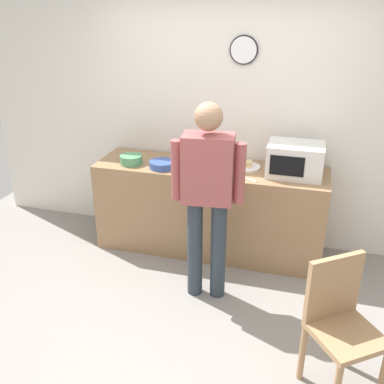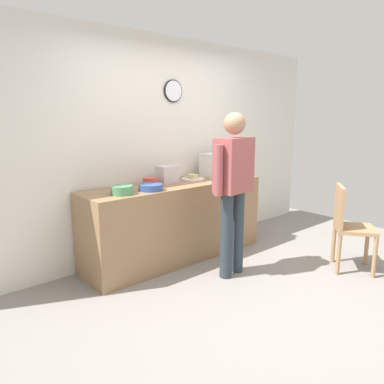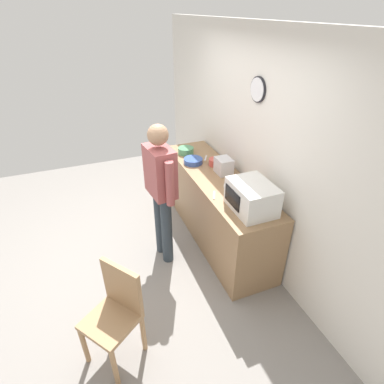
# 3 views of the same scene
# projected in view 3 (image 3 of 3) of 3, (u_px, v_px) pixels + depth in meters

# --- Properties ---
(ground_plane) EXTENTS (6.00, 6.00, 0.00)m
(ground_plane) POSITION_uv_depth(u_px,v_px,m) (129.00, 260.00, 3.82)
(ground_plane) COLOR gray
(back_wall) EXTENTS (5.40, 0.13, 2.60)m
(back_wall) POSITION_uv_depth(u_px,v_px,m) (251.00, 145.00, 3.64)
(back_wall) COLOR silver
(back_wall) RESTS_ON ground_plane
(kitchen_counter) EXTENTS (2.26, 0.62, 0.91)m
(kitchen_counter) POSITION_uv_depth(u_px,v_px,m) (215.00, 206.00, 4.05)
(kitchen_counter) COLOR #93704C
(kitchen_counter) RESTS_ON ground_plane
(microwave) EXTENTS (0.50, 0.39, 0.30)m
(microwave) POSITION_uv_depth(u_px,v_px,m) (252.00, 197.00, 3.10)
(microwave) COLOR silver
(microwave) RESTS_ON kitchen_counter
(sandwich_plate) EXTENTS (0.28, 0.28, 0.07)m
(sandwich_plate) POSITION_uv_depth(u_px,v_px,m) (236.00, 186.00, 3.56)
(sandwich_plate) COLOR white
(sandwich_plate) RESTS_ON kitchen_counter
(salad_bowl) EXTENTS (0.22, 0.22, 0.09)m
(salad_bowl) POSITION_uv_depth(u_px,v_px,m) (186.00, 151.00, 4.36)
(salad_bowl) COLOR #4C8E60
(salad_bowl) RESTS_ON kitchen_counter
(cereal_bowl) EXTENTS (0.17, 0.17, 0.09)m
(cereal_bowl) POSITION_uv_depth(u_px,v_px,m) (215.00, 162.00, 4.04)
(cereal_bowl) COLOR #C64C42
(cereal_bowl) RESTS_ON kitchen_counter
(mixing_bowl) EXTENTS (0.25, 0.25, 0.07)m
(mixing_bowl) POSITION_uv_depth(u_px,v_px,m) (193.00, 161.00, 4.10)
(mixing_bowl) COLOR #33519E
(mixing_bowl) RESTS_ON kitchen_counter
(toaster) EXTENTS (0.22, 0.18, 0.20)m
(toaster) POSITION_uv_depth(u_px,v_px,m) (224.00, 166.00, 3.82)
(toaster) COLOR silver
(toaster) RESTS_ON kitchen_counter
(fork_utensil) EXTENTS (0.16, 0.10, 0.01)m
(fork_utensil) POSITION_uv_depth(u_px,v_px,m) (206.00, 158.00, 4.25)
(fork_utensil) COLOR silver
(fork_utensil) RESTS_ON kitchen_counter
(spoon_utensil) EXTENTS (0.16, 0.09, 0.01)m
(spoon_utensil) POSITION_uv_depth(u_px,v_px,m) (214.00, 195.00, 3.41)
(spoon_utensil) COLOR silver
(spoon_utensil) RESTS_ON kitchen_counter
(person_standing) EXTENTS (0.59, 0.29, 1.71)m
(person_standing) POSITION_uv_depth(u_px,v_px,m) (161.00, 186.00, 3.39)
(person_standing) COLOR #2B3640
(person_standing) RESTS_ON ground_plane
(wooden_chair) EXTENTS (0.56, 0.56, 0.94)m
(wooden_chair) POSITION_uv_depth(u_px,v_px,m) (116.00, 310.00, 2.57)
(wooden_chair) COLOR #A87F56
(wooden_chair) RESTS_ON ground_plane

